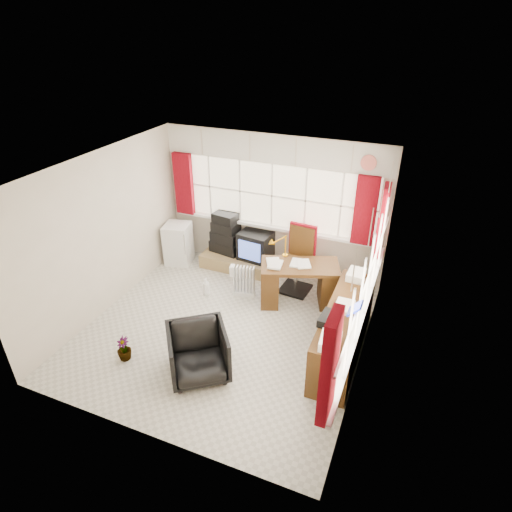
{
  "coord_description": "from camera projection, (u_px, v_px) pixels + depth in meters",
  "views": [
    {
      "loc": [
        2.36,
        -4.52,
        4.16
      ],
      "look_at": [
        0.28,
        0.55,
        1.06
      ],
      "focal_mm": 30.0,
      "sensor_mm": 36.0,
      "label": 1
    }
  ],
  "objects": [
    {
      "name": "crt_tv",
      "position": [
        256.0,
        245.0,
        7.78
      ],
      "size": [
        0.63,
        0.59,
        0.52
      ],
      "color": "black",
      "rests_on": "tv_bench"
    },
    {
      "name": "curtains",
      "position": [
        307.0,
        229.0,
        6.19
      ],
      "size": [
        3.83,
        3.83,
        1.15
      ],
      "color": "maroon",
      "rests_on": "room_walls"
    },
    {
      "name": "room_walls",
      "position": [
        221.0,
        242.0,
        5.73
      ],
      "size": [
        4.0,
        4.0,
        4.0
      ],
      "color": "beige",
      "rests_on": "ground"
    },
    {
      "name": "tv_bench",
      "position": [
        238.0,
        263.0,
        7.97
      ],
      "size": [
        1.4,
        0.5,
        0.25
      ],
      "primitive_type": "cube",
      "color": "#A68953",
      "rests_on": "ground"
    },
    {
      "name": "desk_lamp",
      "position": [
        286.0,
        241.0,
        6.9
      ],
      "size": [
        0.15,
        0.13,
        0.38
      ],
      "color": "orange",
      "rests_on": "desk"
    },
    {
      "name": "overhead_cabinets",
      "position": [
        315.0,
        175.0,
        5.83
      ],
      "size": [
        3.98,
        3.98,
        0.48
      ],
      "color": "silver",
      "rests_on": "room_walls"
    },
    {
      "name": "spray_bottle_b",
      "position": [
        238.0,
        265.0,
        7.96
      ],
      "size": [
        0.11,
        0.11,
        0.18
      ],
      "primitive_type": "imported",
      "rotation": [
        0.0,
        0.0,
        -0.51
      ],
      "color": "#91D8C9",
      "rests_on": "ground"
    },
    {
      "name": "window_back",
      "position": [
        271.0,
        223.0,
        7.57
      ],
      "size": [
        3.7,
        0.12,
        3.6
      ],
      "color": "#FEEEC9",
      "rests_on": "room_walls"
    },
    {
      "name": "ground",
      "position": [
        225.0,
        330.0,
        6.47
      ],
      "size": [
        4.0,
        4.0,
        0.0
      ],
      "primitive_type": "plane",
      "color": "beige",
      "rests_on": "ground"
    },
    {
      "name": "desk",
      "position": [
        299.0,
        282.0,
        6.92
      ],
      "size": [
        1.36,
        0.99,
        0.74
      ],
      "color": "#4E3012",
      "rests_on": "ground"
    },
    {
      "name": "task_chair",
      "position": [
        299.0,
        256.0,
        7.21
      ],
      "size": [
        0.52,
        0.55,
        1.16
      ],
      "color": "black",
      "rests_on": "ground"
    },
    {
      "name": "spray_bottle_a",
      "position": [
        206.0,
        286.0,
        7.22
      ],
      "size": [
        0.13,
        0.14,
        0.32
      ],
      "primitive_type": "imported",
      "rotation": [
        0.0,
        0.0,
        0.09
      ],
      "color": "white",
      "rests_on": "ground"
    },
    {
      "name": "file_tray",
      "position": [
        331.0,
        320.0,
        5.4
      ],
      "size": [
        0.29,
        0.35,
        0.11
      ],
      "primitive_type": "cube",
      "rotation": [
        0.0,
        0.0,
        -0.1
      ],
      "color": "black",
      "rests_on": "credenza"
    },
    {
      "name": "office_chair",
      "position": [
        198.0,
        353.0,
        5.53
      ],
      "size": [
        1.05,
        1.06,
        0.7
      ],
      "primitive_type": "imported",
      "rotation": [
        0.0,
        0.0,
        0.64
      ],
      "color": "black",
      "rests_on": "ground"
    },
    {
      "name": "flower_vase",
      "position": [
        124.0,
        349.0,
        5.85
      ],
      "size": [
        0.25,
        0.25,
        0.36
      ],
      "primitive_type": "imported",
      "rotation": [
        0.0,
        0.0,
        -0.31
      ],
      "color": "black",
      "rests_on": "ground"
    },
    {
      "name": "window_right",
      "position": [
        362.0,
        309.0,
        5.36
      ],
      "size": [
        0.12,
        3.7,
        3.6
      ],
      "color": "#FEEEC9",
      "rests_on": "room_walls"
    },
    {
      "name": "hifi_stack",
      "position": [
        226.0,
        234.0,
        7.95
      ],
      "size": [
        0.62,
        0.45,
        0.78
      ],
      "color": "black",
      "rests_on": "tv_bench"
    },
    {
      "name": "mini_fridge",
      "position": [
        178.0,
        244.0,
        8.08
      ],
      "size": [
        0.55,
        0.55,
        0.78
      ],
      "color": "white",
      "rests_on": "ground"
    },
    {
      "name": "radiator",
      "position": [
        244.0,
        284.0,
        7.18
      ],
      "size": [
        0.39,
        0.21,
        0.55
      ],
      "color": "white",
      "rests_on": "ground"
    },
    {
      "name": "credenza",
      "position": [
        344.0,
        330.0,
        5.87
      ],
      "size": [
        0.5,
        2.0,
        0.85
      ],
      "color": "#4E3012",
      "rests_on": "ground"
    }
  ]
}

